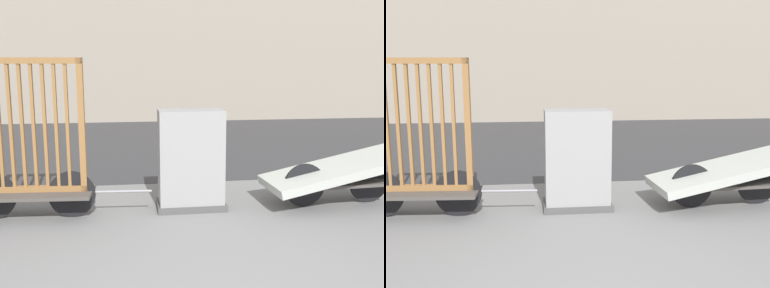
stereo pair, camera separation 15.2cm
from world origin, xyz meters
TOP-DOWN VIEW (x-y plane):
  - road_strip at (0.00, 7.40)m, footprint 56.00×7.49m
  - bike_cart_with_bedframe at (-1.90, 2.30)m, footprint 2.14×0.64m
  - bike_cart_with_mattress at (1.91, 2.30)m, footprint 2.38×0.95m
  - utility_cabinet at (0.00, 2.42)m, footprint 0.86×0.50m

SIDE VIEW (x-z plane):
  - road_strip at x=0.00m, z-range 0.00..0.01m
  - bike_cart_with_mattress at x=1.91m, z-range 0.07..0.77m
  - utility_cabinet at x=0.00m, z-range -0.04..1.21m
  - bike_cart_with_bedframe at x=-1.90m, z-range -0.26..1.62m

